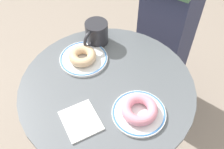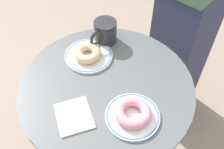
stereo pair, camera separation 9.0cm
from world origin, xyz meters
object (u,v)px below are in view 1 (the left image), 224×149
Objects in this scene: donut_pink_frosted at (139,109)px; paper_napkin at (81,121)px; coffee_mug at (96,33)px; plate_left at (84,58)px; cafe_table at (108,124)px; plate_right at (139,113)px; donut_glazed at (82,56)px.

donut_pink_frosted is 0.19m from paper_napkin.
plate_left is at bearing -62.90° from coffee_mug.
plate_right is at bearing 3.85° from cafe_table.
coffee_mug is (-0.36, 0.09, 0.02)m from donut_pink_frosted.
coffee_mug is at bearing 117.10° from plate_left.
donut_pink_frosted is at bearing 3.85° from cafe_table.
cafe_table is 4.43× the size of plate_right.
donut_pink_frosted is 0.92× the size of coffee_mug.
donut_pink_frosted is 0.37m from coffee_mug.
donut_pink_frosted is at bearing 2.27° from donut_glazed.
cafe_table is 0.31m from plate_right.
donut_pink_frosted is (0.15, 0.01, 0.29)m from cafe_table.
coffee_mug reaches higher than plate_left.
plate_right is (0.31, 0.00, -0.00)m from plate_left.
coffee_mug reaches higher than donut_glazed.
paper_napkin is 0.97× the size of coffee_mug.
plate_left is at bearing 143.83° from paper_napkin.
plate_left is 0.02m from donut_glazed.
plate_right is 0.19m from paper_napkin.
plate_right is at bearing 0.00° from donut_pink_frosted.
donut_glazed reaches higher than plate_left.
plate_right is 1.50× the size of donut_pink_frosted.
cafe_table is at bearing -176.15° from donut_pink_frosted.
plate_left is at bearing -179.37° from plate_right.
paper_napkin is (-0.09, -0.16, -0.00)m from plate_right.
coffee_mug is (-0.20, 0.10, 0.31)m from cafe_table.
paper_napkin is at bearing -36.17° from plate_left.
donut_glazed is (0.01, -0.01, 0.02)m from plate_left.
donut_pink_frosted is at bearing 59.95° from paper_napkin.
plate_right is 1.70× the size of donut_glazed.
coffee_mug is (-0.27, 0.26, 0.04)m from paper_napkin.
cafe_table is 4.25× the size of plate_left.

